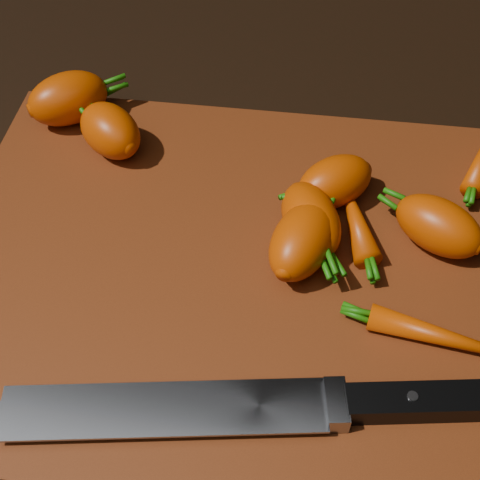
# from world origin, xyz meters

# --- Properties ---
(ground) EXTENTS (2.00, 2.00, 0.01)m
(ground) POSITION_xyz_m (0.00, 0.00, -0.01)
(ground) COLOR black
(cutting_board) EXTENTS (0.50, 0.40, 0.01)m
(cutting_board) POSITION_xyz_m (0.00, 0.00, 0.01)
(cutting_board) COLOR maroon
(cutting_board) RESTS_ON ground
(carrot_0) EXTENTS (0.09, 0.09, 0.05)m
(carrot_0) POSITION_xyz_m (-0.19, 0.16, 0.04)
(carrot_0) COLOR #BF4004
(carrot_0) RESTS_ON cutting_board
(carrot_1) EXTENTS (0.09, 0.08, 0.05)m
(carrot_1) POSITION_xyz_m (-0.14, 0.12, 0.04)
(carrot_1) COLOR #BF4004
(carrot_1) RESTS_ON cutting_board
(carrot_2) EXTENTS (0.07, 0.09, 0.05)m
(carrot_2) POSITION_xyz_m (0.06, 0.04, 0.03)
(carrot_2) COLOR #BF4004
(carrot_2) RESTS_ON cutting_board
(carrot_3) EXTENTS (0.07, 0.09, 0.05)m
(carrot_3) POSITION_xyz_m (0.05, 0.01, 0.04)
(carrot_3) COLOR #BF4004
(carrot_3) RESTS_ON cutting_board
(carrot_4) EXTENTS (0.08, 0.08, 0.05)m
(carrot_4) POSITION_xyz_m (0.07, 0.08, 0.03)
(carrot_4) COLOR #BF4004
(carrot_4) RESTS_ON cutting_board
(carrot_5) EXTENTS (0.09, 0.08, 0.05)m
(carrot_5) POSITION_xyz_m (0.16, 0.04, 0.03)
(carrot_5) COLOR #BF4004
(carrot_5) RESTS_ON cutting_board
(carrot_7) EXTENTS (0.12, 0.05, 0.02)m
(carrot_7) POSITION_xyz_m (0.17, -0.06, 0.02)
(carrot_7) COLOR #BF4004
(carrot_7) RESTS_ON cutting_board
(carrot_8) EXTENTS (0.05, 0.10, 0.02)m
(carrot_8) POSITION_xyz_m (0.09, 0.05, 0.02)
(carrot_8) COLOR #BF4004
(carrot_8) RESTS_ON cutting_board
(knife) EXTENTS (0.37, 0.09, 0.02)m
(knife) POSITION_xyz_m (-0.01, -0.14, 0.02)
(knife) COLOR gray
(knife) RESTS_ON cutting_board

